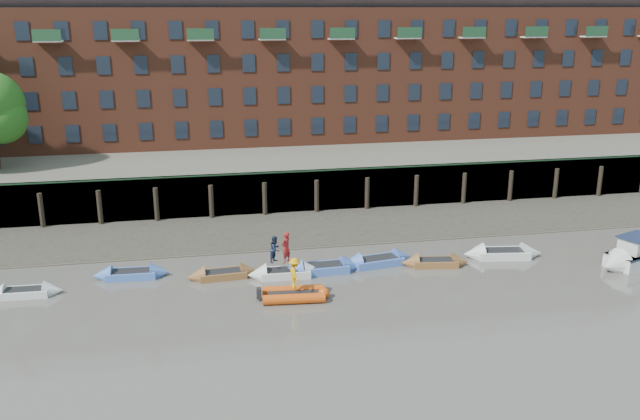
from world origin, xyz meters
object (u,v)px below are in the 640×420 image
object	(u,v)px
rowboat_1	(131,274)
person_rower_b	(275,249)
person_rib_crew	(295,273)
motor_launch	(629,257)
rowboat_6	(435,262)
rowboat_4	(322,268)
person_rower_a	(286,247)
rowboat_3	(285,273)
rib_tender	(296,294)
rowboat_5	(378,261)
rowboat_0	(25,292)
rowboat_2	(223,274)
rowboat_7	(503,254)

from	to	relation	value
rowboat_1	person_rower_b	distance (m)	8.58
person_rib_crew	motor_launch	bearing A→B (deg)	-94.73
rowboat_6	person_rower_b	xyz separation A→B (m)	(-9.82, 0.27, 1.46)
rowboat_4	person_rower_a	bearing A→B (deg)	-177.79
rowboat_3	rowboat_4	bearing A→B (deg)	8.98
rowboat_4	rib_tender	bearing A→B (deg)	-123.19
rowboat_5	person_rib_crew	xyz separation A→B (m)	(-5.78, -3.99, 1.23)
motor_launch	rib_tender	bearing A→B (deg)	-19.25
rowboat_3	rowboat_4	xyz separation A→B (m)	(2.24, 0.27, 0.02)
rowboat_3	rowboat_0	bearing A→B (deg)	-177.84
rowboat_6	person_rower_b	bearing A→B (deg)	-173.12
rowboat_5	person_rower_b	world-z (taller)	person_rower_b
rowboat_4	rowboat_5	xyz separation A→B (m)	(3.61, 0.53, -0.01)
rowboat_6	rib_tender	xyz separation A→B (m)	(-9.15, -3.25, 0.06)
rowboat_4	rowboat_2	bearing A→B (deg)	175.13
rowboat_3	rowboat_6	xyz separation A→B (m)	(9.27, -0.02, -0.01)
rowboat_5	rib_tender	size ratio (longest dim) A/B	1.32
rowboat_1	rowboat_3	bearing A→B (deg)	-7.98
rowboat_4	rowboat_6	distance (m)	7.04
rowboat_2	rib_tender	size ratio (longest dim) A/B	1.15
rowboat_3	rowboat_7	xyz separation A→B (m)	(13.99, 0.54, 0.03)
motor_launch	rowboat_1	bearing A→B (deg)	-29.28
rib_tender	person_rower_a	distance (m)	3.69
rowboat_4	person_rower_a	world-z (taller)	person_rower_a
motor_launch	person_rower_b	xyz separation A→B (m)	(-21.50, 2.54, 1.08)
rowboat_0	rib_tender	bearing A→B (deg)	-11.05
rowboat_0	person_rib_crew	size ratio (longest dim) A/B	2.32
rowboat_7	motor_launch	distance (m)	7.52
rowboat_7	person_rib_crew	xyz separation A→B (m)	(-13.92, -3.74, 1.22)
rowboat_2	person_rower_a	xyz separation A→B (m)	(3.70, -0.44, 1.59)
rowboat_5	rowboat_1	bearing A→B (deg)	168.01
motor_launch	person_rib_crew	bearing A→B (deg)	-19.42
rowboat_1	person_rower_a	distance (m)	9.22
rowboat_1	rowboat_2	xyz separation A→B (m)	(5.26, -1.03, -0.01)
motor_launch	rowboat_5	bearing A→B (deg)	-33.45
rowboat_1	rowboat_4	world-z (taller)	rowboat_4
motor_launch	person_rib_crew	distance (m)	20.92
motor_launch	rowboat_4	bearing A→B (deg)	-29.70
rowboat_3	rowboat_7	size ratio (longest dim) A/B	0.88
motor_launch	rowboat_2	bearing A→B (deg)	-28.48
rib_tender	rowboat_0	bearing A→B (deg)	172.40
rib_tender	rowboat_1	bearing A→B (deg)	156.82
rowboat_1	rowboat_3	size ratio (longest dim) A/B	0.98
rowboat_4	person_rower_b	bearing A→B (deg)	178.09
rowboat_3	motor_launch	distance (m)	21.08
rowboat_2	person_rower_a	bearing A→B (deg)	-11.41
rowboat_2	person_rower_b	xyz separation A→B (m)	(3.09, -0.29, 1.46)
rowboat_6	rowboat_7	bearing A→B (deg)	15.17
rowboat_4	rib_tender	distance (m)	4.12
rowboat_3	rowboat_4	size ratio (longest dim) A/B	0.92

